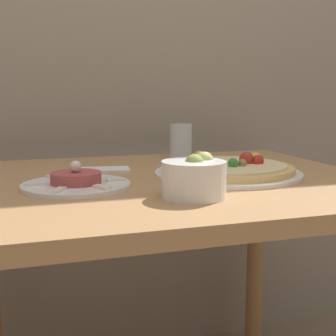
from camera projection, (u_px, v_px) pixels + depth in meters
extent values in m
cube|color=#AD7F51|center=(166.00, 185.00, 1.13)|extent=(1.00, 0.82, 0.03)
cylinder|color=#AD7F51|center=(255.00, 260.00, 1.65)|extent=(0.06, 0.06, 0.70)
cylinder|color=white|center=(228.00, 173.00, 1.15)|extent=(0.36, 0.36, 0.01)
cylinder|color=#DBB26B|center=(228.00, 169.00, 1.15)|extent=(0.32, 0.32, 0.01)
cylinder|color=beige|center=(228.00, 165.00, 1.15)|extent=(0.28, 0.28, 0.00)
sphere|color=#997047|center=(242.00, 163.00, 1.12)|extent=(0.02, 0.02, 0.02)
sphere|color=#387F33|center=(233.00, 163.00, 1.10)|extent=(0.03, 0.03, 0.03)
sphere|color=gold|center=(199.00, 157.00, 1.21)|extent=(0.03, 0.03, 0.03)
sphere|color=#B22D23|center=(258.00, 160.00, 1.15)|extent=(0.03, 0.03, 0.03)
sphere|color=#B22D23|center=(246.00, 159.00, 1.16)|extent=(0.04, 0.04, 0.04)
sphere|color=gold|center=(256.00, 158.00, 1.19)|extent=(0.03, 0.03, 0.03)
cylinder|color=white|center=(76.00, 185.00, 1.00)|extent=(0.23, 0.23, 0.01)
cylinder|color=#A84747|center=(76.00, 178.00, 1.00)|extent=(0.11, 0.11, 0.02)
sphere|color=silver|center=(76.00, 166.00, 1.00)|extent=(0.03, 0.03, 0.03)
cube|color=white|center=(115.00, 180.00, 1.03)|extent=(0.04, 0.02, 0.01)
cube|color=white|center=(91.00, 175.00, 1.08)|extent=(0.03, 0.04, 0.01)
cube|color=white|center=(53.00, 177.00, 1.06)|extent=(0.03, 0.04, 0.01)
cube|color=white|center=(35.00, 184.00, 0.98)|extent=(0.04, 0.02, 0.01)
cube|color=white|center=(59.00, 190.00, 0.92)|extent=(0.03, 0.04, 0.01)
cube|color=white|center=(102.00, 187.00, 0.95)|extent=(0.03, 0.04, 0.01)
cylinder|color=white|center=(194.00, 179.00, 0.91)|extent=(0.13, 0.13, 0.07)
sphere|color=#8EA34C|center=(194.00, 164.00, 0.90)|extent=(0.04, 0.04, 0.04)
sphere|color=#A3B25B|center=(192.00, 164.00, 0.91)|extent=(0.03, 0.03, 0.03)
sphere|color=#B7BC70|center=(204.00, 162.00, 0.93)|extent=(0.04, 0.04, 0.04)
cylinder|color=silver|center=(181.00, 141.00, 1.45)|extent=(0.07, 0.07, 0.11)
cube|color=white|center=(106.00, 170.00, 1.21)|extent=(0.13, 0.09, 0.01)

